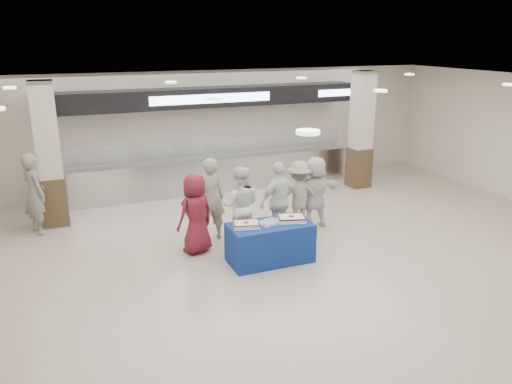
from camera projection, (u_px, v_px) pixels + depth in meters
name	position (u px, v px, depth m)	size (l,w,h in m)	color
ground	(298.00, 271.00, 9.05)	(14.00, 14.00, 0.00)	beige
serving_line	(210.00, 149.00, 13.48)	(8.70, 0.85, 2.80)	silver
column_left	(49.00, 158.00, 10.87)	(0.55, 0.55, 3.20)	#3D2C1B
column_right	(361.00, 133.00, 13.74)	(0.55, 0.55, 3.20)	#3D2C1B
display_table	(270.00, 243.00, 9.35)	(1.55, 0.78, 0.75)	navy
sheet_cake_left	(246.00, 224.00, 9.09)	(0.55, 0.48, 0.10)	white
sheet_cake_right	(291.00, 218.00, 9.39)	(0.60, 0.52, 0.10)	white
cupcake_tray	(270.00, 222.00, 9.22)	(0.46, 0.39, 0.06)	#AFAFB4
civilian_maroon	(196.00, 214.00, 9.63)	(0.78, 0.50, 1.59)	maroon
soldier_a	(210.00, 199.00, 10.25)	(0.64, 0.42, 1.75)	gray
chef_tall	(241.00, 206.00, 10.02)	(0.80, 0.62, 1.64)	white
chef_short	(279.00, 201.00, 10.26)	(0.98, 0.41, 1.67)	white
soldier_b	(299.00, 195.00, 10.83)	(0.99, 0.57, 1.53)	gray
civilian_white	(315.00, 192.00, 10.93)	(1.49, 0.48, 1.61)	white
soldier_bg	(35.00, 194.00, 10.55)	(0.64, 0.42, 1.77)	gray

